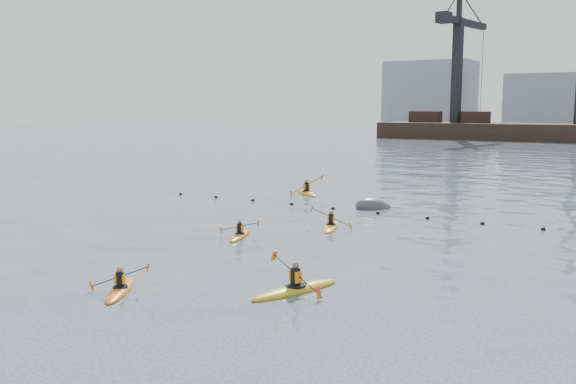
{
  "coord_description": "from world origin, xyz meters",
  "views": [
    {
      "loc": [
        11.36,
        -10.26,
        6.18
      ],
      "look_at": [
        -0.98,
        10.46,
        2.8
      ],
      "focal_mm": 38.0,
      "sensor_mm": 36.0,
      "label": 1
    }
  ],
  "objects_px": {
    "kayaker_1": "(295,288)",
    "mooring_buoy": "(374,208)",
    "kayaker_5": "(307,192)",
    "kayaker_2": "(240,235)",
    "kayaker_3": "(331,226)",
    "kayaker_0": "(120,289)"
  },
  "relations": [
    {
      "from": "kayaker_3",
      "to": "kayaker_5",
      "type": "bearing_deg",
      "value": 104.93
    },
    {
      "from": "kayaker_1",
      "to": "kayaker_3",
      "type": "relative_size",
      "value": 1.15
    },
    {
      "from": "kayaker_2",
      "to": "kayaker_3",
      "type": "distance_m",
      "value": 5.04
    },
    {
      "from": "kayaker_3",
      "to": "mooring_buoy",
      "type": "relative_size",
      "value": 1.32
    },
    {
      "from": "kayaker_1",
      "to": "kayaker_3",
      "type": "distance_m",
      "value": 11.14
    },
    {
      "from": "kayaker_3",
      "to": "mooring_buoy",
      "type": "height_order",
      "value": "kayaker_3"
    },
    {
      "from": "kayaker_2",
      "to": "mooring_buoy",
      "type": "bearing_deg",
      "value": 58.95
    },
    {
      "from": "kayaker_1",
      "to": "mooring_buoy",
      "type": "xyz_separation_m",
      "value": [
        -4.42,
        17.26,
        -0.11
      ]
    },
    {
      "from": "kayaker_0",
      "to": "kayaker_1",
      "type": "relative_size",
      "value": 0.78
    },
    {
      "from": "kayaker_5",
      "to": "mooring_buoy",
      "type": "bearing_deg",
      "value": -74.35
    },
    {
      "from": "kayaker_0",
      "to": "kayaker_5",
      "type": "height_order",
      "value": "kayaker_5"
    },
    {
      "from": "kayaker_0",
      "to": "kayaker_5",
      "type": "distance_m",
      "value": 24.32
    },
    {
      "from": "kayaker_1",
      "to": "kayaker_5",
      "type": "xyz_separation_m",
      "value": [
        -11.0,
        20.58,
        -0.0
      ]
    },
    {
      "from": "kayaker_2",
      "to": "kayaker_3",
      "type": "xyz_separation_m",
      "value": [
        2.77,
        4.21,
        0.01
      ]
    },
    {
      "from": "kayaker_2",
      "to": "kayaker_3",
      "type": "relative_size",
      "value": 0.92
    },
    {
      "from": "kayaker_1",
      "to": "kayaker_3",
      "type": "xyz_separation_m",
      "value": [
        -3.92,
        10.43,
        -0.02
      ]
    },
    {
      "from": "kayaker_0",
      "to": "kayaker_5",
      "type": "bearing_deg",
      "value": 72.45
    },
    {
      "from": "kayaker_2",
      "to": "kayaker_5",
      "type": "relative_size",
      "value": 0.92
    },
    {
      "from": "kayaker_1",
      "to": "kayaker_5",
      "type": "bearing_deg",
      "value": 138.43
    },
    {
      "from": "kayaker_5",
      "to": "kayaker_2",
      "type": "bearing_deg",
      "value": -120.88
    },
    {
      "from": "kayaker_0",
      "to": "kayaker_1",
      "type": "distance_m",
      "value": 5.92
    },
    {
      "from": "kayaker_3",
      "to": "mooring_buoy",
      "type": "bearing_deg",
      "value": 74.2
    }
  ]
}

